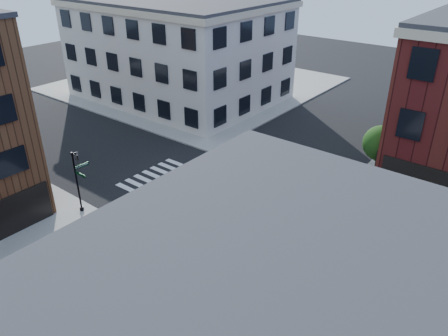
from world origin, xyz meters
name	(u,v)px	position (x,y,z in m)	size (l,w,h in m)	color
ground	(220,203)	(0.00, 0.00, 0.00)	(120.00, 120.00, 0.00)	black
sidewalk_nw	(195,84)	(-21.00, 21.00, 0.07)	(30.00, 30.00, 0.15)	gray
building_nw	(178,51)	(-19.00, 16.00, 5.50)	(22.00, 16.00, 11.00)	beige
tree_near	(381,145)	(7.56, 9.98, 3.16)	(2.69, 2.69, 4.49)	black
tree_far	(407,125)	(7.56, 15.98, 2.87)	(2.43, 2.43, 4.07)	black
signal_pole	(78,176)	(-6.72, -6.68, 2.86)	(1.29, 1.24, 4.60)	black
box_truck	(406,322)	(14.45, -5.01, 2.03)	(8.71, 2.84, 3.90)	silver
traffic_cone	(158,207)	(-2.72, -3.44, 0.35)	(0.52, 0.52, 0.73)	#DB5A09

